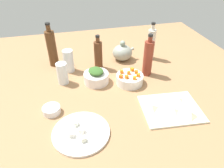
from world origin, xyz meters
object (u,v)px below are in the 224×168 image
bowl_small_side (52,110)px  bottle_0 (148,58)px  teapot (122,52)px  bowl_greens (96,78)px  plate_tofu (81,133)px  bottle_2 (98,55)px  bowl_carrots (130,79)px  cutting_board (171,109)px  bottle_1 (151,44)px  drinking_glass_1 (62,73)px  drinking_glass_0 (69,61)px  bottle_3 (52,48)px

bowl_small_side → bottle_0: size_ratio=0.33×
bowl_small_side → teapot: teapot is taller
teapot → bowl_greens: bearing=-134.2°
plate_tofu → bottle_2: size_ratio=1.12×
bottle_0 → plate_tofu: bearing=-139.6°
bowl_greens → bowl_carrots: bowl_greens is taller
cutting_board → bottle_1: 54.75cm
plate_tofu → bowl_carrots: (32.11, 31.74, 2.13)cm
plate_tofu → bowl_carrots: bowl_carrots is taller
bottle_0 → teapot: bearing=113.7°
teapot → bottle_0: (9.49, -21.64, 5.84)cm
drinking_glass_1 → cutting_board: bearing=-35.7°
drinking_glass_1 → drinking_glass_0: bearing=70.6°
cutting_board → plate_tofu: (-45.14, -4.90, 0.10)cm
bottle_0 → bottle_2: bottle_0 is taller
bowl_carrots → bottle_1: size_ratio=0.61×
plate_tofu → drinking_glass_1: (-5.35, 41.20, 5.82)cm
drinking_glass_0 → drinking_glass_1: size_ratio=1.10×
bowl_small_side → bottle_3: bearing=87.4°
teapot → bottle_2: (-18.06, -7.14, 4.04)cm
bowl_small_side → drinking_glass_1: 25.93cm
plate_tofu → drinking_glass_1: drinking_glass_1 is taller
bottle_2 → drinking_glass_0: bearing=177.6°
plate_tofu → teapot: size_ratio=1.65×
bottle_0 → bottle_3: bearing=155.4°
cutting_board → bowl_carrots: 29.92cm
bottle_3 → drinking_glass_1: size_ratio=2.23×
plate_tofu → bottle_1: size_ratio=0.98×
bowl_carrots → bottle_0: 17.32cm
cutting_board → plate_tofu: size_ratio=1.12×
teapot → drinking_glass_0: bearing=-170.2°
bowl_carrots → bowl_greens: bearing=163.8°
bowl_small_side → bottle_2: bottle_2 is taller
cutting_board → bowl_greens: (-31.69, 32.25, 2.55)cm
plate_tofu → drinking_glass_1: 41.95cm
bottle_3 → bowl_greens: bearing=-48.8°
bowl_greens → teapot: 32.39cm
drinking_glass_1 → plate_tofu: bearing=-82.6°
bowl_small_side → cutting_board: bearing=-11.6°
bottle_3 → drinking_glass_0: (9.30, -10.14, -5.17)cm
drinking_glass_0 → drinking_glass_1: 13.56cm
bottle_2 → bottle_1: bearing=6.9°
cutting_board → drinking_glass_0: size_ratio=1.99×
bowl_carrots → drinking_glass_0: size_ratio=1.10×
bowl_greens → bottle_2: bearing=74.5°
teapot → drinking_glass_0: 37.38cm
bowl_carrots → bottle_0: bottle_0 is taller
drinking_glass_1 → bowl_carrots: bearing=-14.2°
bowl_greens → bottle_1: (41.82, 20.54, 7.86)cm
bottle_1 → bottle_2: bottle_1 is taller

